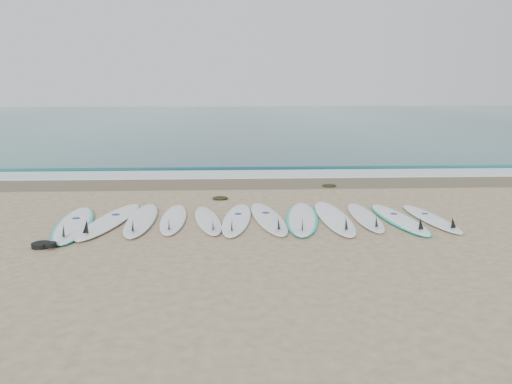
{
  "coord_description": "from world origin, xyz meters",
  "views": [
    {
      "loc": [
        -0.41,
        -9.88,
        2.72
      ],
      "look_at": [
        0.09,
        1.04,
        0.4
      ],
      "focal_mm": 35.0,
      "sensor_mm": 36.0,
      "label": 1
    }
  ],
  "objects_px": {
    "surfboard_0": "(73,224)",
    "surfboard_11": "(432,219)",
    "leash_coil": "(43,245)",
    "surfboard_6": "(269,218)"
  },
  "relations": [
    {
      "from": "surfboard_0",
      "to": "surfboard_11",
      "type": "height_order",
      "value": "surfboard_0"
    },
    {
      "from": "surfboard_0",
      "to": "leash_coil",
      "type": "height_order",
      "value": "surfboard_0"
    },
    {
      "from": "surfboard_6",
      "to": "surfboard_0",
      "type": "bearing_deg",
      "value": 176.3
    },
    {
      "from": "surfboard_0",
      "to": "leash_coil",
      "type": "relative_size",
      "value": 6.23
    },
    {
      "from": "surfboard_0",
      "to": "surfboard_11",
      "type": "bearing_deg",
      "value": -7.07
    },
    {
      "from": "surfboard_11",
      "to": "leash_coil",
      "type": "xyz_separation_m",
      "value": [
        -7.36,
        -1.4,
        -0.0
      ]
    },
    {
      "from": "surfboard_6",
      "to": "leash_coil",
      "type": "xyz_separation_m",
      "value": [
        -4.0,
        -1.54,
        -0.01
      ]
    },
    {
      "from": "surfboard_11",
      "to": "leash_coil",
      "type": "relative_size",
      "value": 5.25
    },
    {
      "from": "surfboard_11",
      "to": "surfboard_0",
      "type": "bearing_deg",
      "value": 174.8
    },
    {
      "from": "leash_coil",
      "to": "surfboard_11",
      "type": "bearing_deg",
      "value": 10.79
    }
  ]
}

